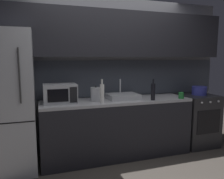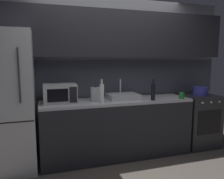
{
  "view_description": "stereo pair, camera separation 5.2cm",
  "coord_description": "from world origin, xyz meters",
  "px_view_note": "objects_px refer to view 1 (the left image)",
  "views": [
    {
      "loc": [
        -1.12,
        -2.28,
        1.53
      ],
      "look_at": [
        -0.08,
        0.9,
        1.06
      ],
      "focal_mm": 35.72,
      "sensor_mm": 36.0,
      "label": 1
    },
    {
      "loc": [
        -1.07,
        -2.3,
        1.53
      ],
      "look_at": [
        -0.08,
        0.9,
        1.06
      ],
      "focal_mm": 35.72,
      "sensor_mm": 36.0,
      "label": 2
    }
  ],
  "objects_px": {
    "wine_bottle_white": "(102,93)",
    "microwave": "(60,94)",
    "wine_bottle_dark": "(153,91)",
    "mug_green": "(181,95)",
    "refrigerator": "(8,103)",
    "cooking_pot": "(199,91)",
    "kettle": "(96,94)",
    "oven_range": "(196,120)"
  },
  "relations": [
    {
      "from": "kettle",
      "to": "wine_bottle_white",
      "type": "distance_m",
      "value": 0.18
    },
    {
      "from": "refrigerator",
      "to": "mug_green",
      "type": "xyz_separation_m",
      "value": [
        2.54,
        -0.22,
        0.0
      ]
    },
    {
      "from": "refrigerator",
      "to": "cooking_pot",
      "type": "height_order",
      "value": "refrigerator"
    },
    {
      "from": "wine_bottle_white",
      "to": "cooking_pot",
      "type": "distance_m",
      "value": 1.82
    },
    {
      "from": "refrigerator",
      "to": "wine_bottle_dark",
      "type": "bearing_deg",
      "value": -5.9
    },
    {
      "from": "mug_green",
      "to": "refrigerator",
      "type": "bearing_deg",
      "value": 175.11
    },
    {
      "from": "kettle",
      "to": "oven_range",
      "type": "bearing_deg",
      "value": 0.42
    },
    {
      "from": "oven_range",
      "to": "wine_bottle_dark",
      "type": "bearing_deg",
      "value": -168.07
    },
    {
      "from": "oven_range",
      "to": "microwave",
      "type": "distance_m",
      "value": 2.42
    },
    {
      "from": "kettle",
      "to": "cooking_pot",
      "type": "bearing_deg",
      "value": 0.45
    },
    {
      "from": "microwave",
      "to": "wine_bottle_dark",
      "type": "relative_size",
      "value": 1.42
    },
    {
      "from": "microwave",
      "to": "cooking_pot",
      "type": "relative_size",
      "value": 1.79
    },
    {
      "from": "oven_range",
      "to": "refrigerator",
      "type": "bearing_deg",
      "value": 179.98
    },
    {
      "from": "kettle",
      "to": "wine_bottle_dark",
      "type": "height_order",
      "value": "wine_bottle_dark"
    },
    {
      "from": "wine_bottle_dark",
      "to": "mug_green",
      "type": "bearing_deg",
      "value": -0.73
    },
    {
      "from": "wine_bottle_white",
      "to": "cooking_pot",
      "type": "height_order",
      "value": "wine_bottle_white"
    },
    {
      "from": "kettle",
      "to": "wine_bottle_white",
      "type": "relative_size",
      "value": 0.67
    },
    {
      "from": "microwave",
      "to": "wine_bottle_white",
      "type": "height_order",
      "value": "wine_bottle_white"
    },
    {
      "from": "mug_green",
      "to": "kettle",
      "type": "bearing_deg",
      "value": 171.42
    },
    {
      "from": "microwave",
      "to": "mug_green",
      "type": "distance_m",
      "value": 1.87
    },
    {
      "from": "wine_bottle_dark",
      "to": "kettle",
      "type": "bearing_deg",
      "value": 166.9
    },
    {
      "from": "oven_range",
      "to": "kettle",
      "type": "height_order",
      "value": "kettle"
    },
    {
      "from": "wine_bottle_dark",
      "to": "wine_bottle_white",
      "type": "bearing_deg",
      "value": 178.0
    },
    {
      "from": "wine_bottle_dark",
      "to": "mug_green",
      "type": "relative_size",
      "value": 3.28
    },
    {
      "from": "microwave",
      "to": "kettle",
      "type": "distance_m",
      "value": 0.52
    },
    {
      "from": "kettle",
      "to": "mug_green",
      "type": "distance_m",
      "value": 1.36
    },
    {
      "from": "microwave",
      "to": "wine_bottle_dark",
      "type": "bearing_deg",
      "value": -9.58
    },
    {
      "from": "wine_bottle_white",
      "to": "wine_bottle_dark",
      "type": "height_order",
      "value": "wine_bottle_white"
    },
    {
      "from": "microwave",
      "to": "mug_green",
      "type": "height_order",
      "value": "microwave"
    },
    {
      "from": "mug_green",
      "to": "microwave",
      "type": "bearing_deg",
      "value": 172.77
    },
    {
      "from": "microwave",
      "to": "cooking_pot",
      "type": "height_order",
      "value": "microwave"
    },
    {
      "from": "wine_bottle_dark",
      "to": "cooking_pot",
      "type": "relative_size",
      "value": 1.27
    },
    {
      "from": "wine_bottle_white",
      "to": "cooking_pot",
      "type": "relative_size",
      "value": 1.33
    },
    {
      "from": "microwave",
      "to": "mug_green",
      "type": "xyz_separation_m",
      "value": [
        1.85,
        -0.24,
        -0.09
      ]
    },
    {
      "from": "wine_bottle_white",
      "to": "wine_bottle_dark",
      "type": "xyz_separation_m",
      "value": [
        0.79,
        -0.03,
        -0.01
      ]
    },
    {
      "from": "refrigerator",
      "to": "kettle",
      "type": "bearing_deg",
      "value": -0.7
    },
    {
      "from": "microwave",
      "to": "oven_range",
      "type": "bearing_deg",
      "value": -0.48
    },
    {
      "from": "microwave",
      "to": "cooking_pot",
      "type": "distance_m",
      "value": 2.38
    },
    {
      "from": "refrigerator",
      "to": "wine_bottle_white",
      "type": "height_order",
      "value": "refrigerator"
    },
    {
      "from": "refrigerator",
      "to": "cooking_pot",
      "type": "distance_m",
      "value": 3.06
    },
    {
      "from": "wine_bottle_white",
      "to": "microwave",
      "type": "bearing_deg",
      "value": 160.34
    },
    {
      "from": "wine_bottle_white",
      "to": "kettle",
      "type": "bearing_deg",
      "value": 106.11
    }
  ]
}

